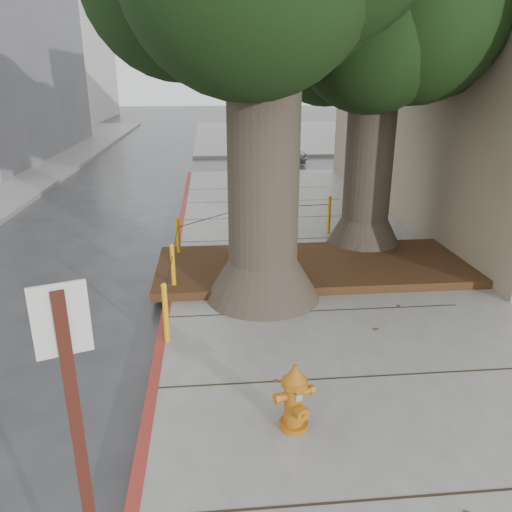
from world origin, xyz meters
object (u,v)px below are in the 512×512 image
Objects in this scene: car_silver at (273,153)px; car_red at (415,149)px; fire_hydrant at (294,398)px; signpost at (85,483)px.

car_red reaches higher than car_silver.
fire_hydrant is 20.98m from car_red.
car_red is (10.70, 21.21, -1.10)m from signpost.
car_red reaches higher than fire_hydrant.
car_silver is at bearing 85.17° from car_red.
car_silver is 6.95m from car_red.
car_red is at bearing 43.26° from signpost.
car_silver is at bearing 59.96° from signpost.
fire_hydrant is 18.92m from car_silver.
car_silver is (2.13, 18.80, 0.01)m from fire_hydrant.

